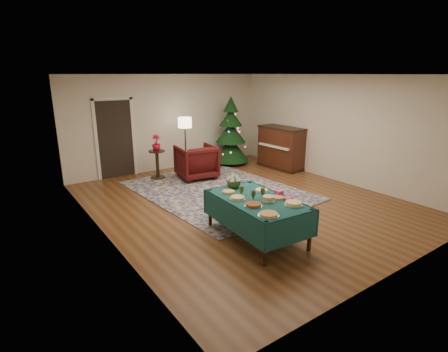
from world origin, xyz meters
TOP-DOWN VIEW (x-y plane):
  - room_shell at (0.00, 0.00)m, footprint 7.00×7.00m
  - doorway at (-1.60, 3.48)m, footprint 1.08×0.04m
  - rug at (-0.06, 0.93)m, footprint 3.48×4.41m
  - buffet_table at (-0.91, -1.52)m, footprint 1.17×1.87m
  - platter_0 at (-1.23, -2.16)m, footprint 0.32×0.32m
  - platter_1 at (-0.61, -2.07)m, footprint 0.30×0.30m
  - platter_2 at (-1.17, -1.74)m, footprint 0.29×0.29m
  - platter_3 at (-0.84, -1.72)m, footprint 0.21×0.21m
  - platter_4 at (-0.62, -1.71)m, footprint 0.24×0.24m
  - platter_5 at (-1.18, -1.34)m, footprint 0.27×0.27m
  - platter_6 at (-0.58, -1.26)m, footprint 0.25×0.25m
  - platter_7 at (-1.11, -0.99)m, footprint 0.25×0.25m
  - goblet_0 at (-1.00, -1.22)m, footprint 0.08×0.08m
  - goblet_1 at (-0.78, -1.51)m, footprint 0.08×0.08m
  - goblet_2 at (-0.98, -1.51)m, footprint 0.08×0.08m
  - napkin_stack at (-0.51, -1.82)m, footprint 0.15×0.15m
  - gift_box at (-0.49, -1.60)m, footprint 0.12×0.12m
  - centerpiece at (-0.87, -0.81)m, footprint 0.25×0.25m
  - armchair at (0.08, 2.14)m, footprint 1.08×1.02m
  - floor_lamp at (0.18, 2.89)m, footprint 0.38×0.38m
  - side_table at (-0.79, 2.71)m, footprint 0.43×0.43m
  - potted_plant at (-0.79, 2.71)m, footprint 0.23×0.42m
  - christmas_tree at (1.77, 2.90)m, footprint 1.25×1.25m
  - piano at (2.68, 1.62)m, footprint 0.73×1.44m

SIDE VIEW (x-z plane):
  - rug at x=-0.06m, z-range 0.00..0.02m
  - side_table at x=-0.79m, z-range -0.01..0.75m
  - armchair at x=0.08m, z-range 0.00..0.99m
  - buffet_table at x=-0.91m, z-range 0.21..0.92m
  - piano at x=2.68m, z-range -0.01..1.21m
  - platter_6 at x=-0.58m, z-range 0.70..0.74m
  - platter_4 at x=-0.62m, z-range 0.70..0.74m
  - platter_7 at x=-1.11m, z-range 0.70..0.74m
  - napkin_stack at x=-0.51m, z-range 0.70..0.74m
  - platter_0 at x=-1.23m, z-range 0.70..0.75m
  - platter_2 at x=-1.17m, z-range 0.70..0.75m
  - platter_5 at x=-1.18m, z-range 0.70..0.75m
  - platter_1 at x=-0.61m, z-range 0.70..0.76m
  - platter_3 at x=-0.84m, z-range 0.70..0.80m
  - gift_box at x=-0.49m, z-range 0.70..0.80m
  - goblet_0 at x=-1.00m, z-range 0.71..0.87m
  - goblet_1 at x=-0.78m, z-range 0.71..0.87m
  - goblet_2 at x=-0.98m, z-range 0.71..0.87m
  - centerpiece at x=-0.87m, z-range 0.68..0.97m
  - potted_plant at x=-0.79m, z-range 0.76..1.00m
  - christmas_tree at x=1.77m, z-range -0.10..1.97m
  - doorway at x=-1.60m, z-range 0.02..2.18m
  - floor_lamp at x=0.18m, z-range 0.54..2.09m
  - room_shell at x=0.00m, z-range -2.15..4.85m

